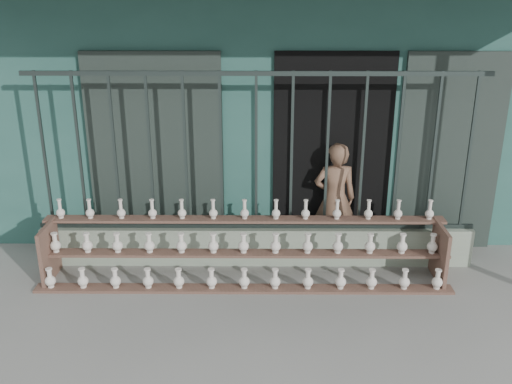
{
  "coord_description": "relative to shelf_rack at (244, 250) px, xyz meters",
  "views": [
    {
      "loc": [
        0.04,
        -4.75,
        3.11
      ],
      "look_at": [
        0.0,
        1.0,
        1.0
      ],
      "focal_mm": 40.0,
      "sensor_mm": 36.0,
      "label": 1
    }
  ],
  "objects": [
    {
      "name": "ground",
      "position": [
        0.13,
        -0.88,
        -0.36
      ],
      "size": [
        60.0,
        60.0,
        0.0
      ],
      "primitive_type": "plane",
      "color": "slate"
    },
    {
      "name": "workshop_building",
      "position": [
        0.14,
        3.35,
        1.26
      ],
      "size": [
        7.4,
        6.6,
        3.21
      ],
      "color": "#27534B",
      "rests_on": "ground"
    },
    {
      "name": "parapet_wall",
      "position": [
        0.13,
        0.42,
        -0.14
      ],
      "size": [
        5.0,
        0.2,
        0.45
      ],
      "primitive_type": "cube",
      "color": "gray",
      "rests_on": "ground"
    },
    {
      "name": "security_fence",
      "position": [
        0.13,
        0.42,
        0.99
      ],
      "size": [
        5.0,
        0.04,
        1.8
      ],
      "color": "#283330",
      "rests_on": "parapet_wall"
    },
    {
      "name": "shelf_rack",
      "position": [
        0.0,
        0.0,
        0.0
      ],
      "size": [
        4.5,
        0.68,
        0.85
      ],
      "color": "brown",
      "rests_on": "ground"
    },
    {
      "name": "elderly_woman",
      "position": [
        1.07,
        0.73,
        0.33
      ],
      "size": [
        0.52,
        0.36,
        1.38
      ],
      "primitive_type": "imported",
      "rotation": [
        0.0,
        0.0,
        3.2
      ],
      "color": "brown",
      "rests_on": "ground"
    }
  ]
}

